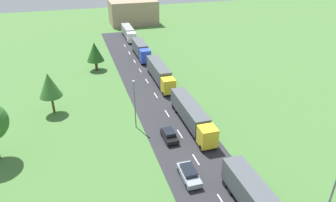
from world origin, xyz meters
TOP-DOWN VIEW (x-y plane):
  - road at (0.00, 24.50)m, footprint 10.00×140.00m
  - lane_marking_centre at (0.00, 20.85)m, footprint 0.16×120.25m
  - truck_second at (2.59, 33.19)m, footprint 2.63×14.70m
  - truck_third at (2.51, 51.21)m, footprint 2.67×14.21m
  - truck_fourth at (2.28, 67.99)m, footprint 2.61×12.04m
  - truck_fifth at (2.52, 86.07)m, footprint 2.70×12.71m
  - car_third at (-2.26, 21.51)m, footprint 1.94×4.52m
  - car_fourth at (-2.00, 30.47)m, footprint 1.86×3.97m
  - lamppost_second at (-6.01, 35.42)m, footprint 0.36×0.36m
  - tree_oak at (-18.57, 44.17)m, footprint 3.77×3.77m
  - tree_birch at (-9.52, 62.53)m, footprint 3.92×3.92m
  - distant_building at (8.00, 105.10)m, footprint 16.48×10.81m

SIDE VIEW (x-z plane):
  - road at x=0.00m, z-range 0.00..0.06m
  - lane_marking_centre at x=0.00m, z-range 0.06..0.07m
  - car_fourth at x=-2.00m, z-range 0.09..1.57m
  - car_third at x=-2.26m, z-range 0.10..1.57m
  - truck_fifth at x=2.52m, z-range 0.33..3.74m
  - truck_second at x=2.59m, z-range 0.35..3.85m
  - truck_fourth at x=2.28m, z-range 0.32..4.07m
  - truck_third at x=2.51m, z-range 0.32..4.12m
  - distant_building at x=8.00m, z-range 0.00..8.19m
  - tree_birch at x=-9.52m, z-range 1.07..7.62m
  - lamppost_second at x=-6.01m, z-range 0.48..8.67m
  - tree_oak at x=-18.57m, z-range 1.58..8.95m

